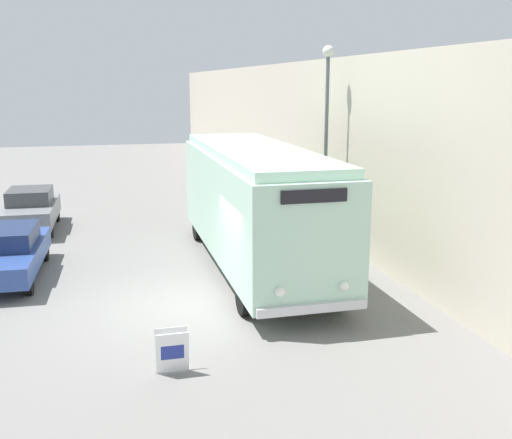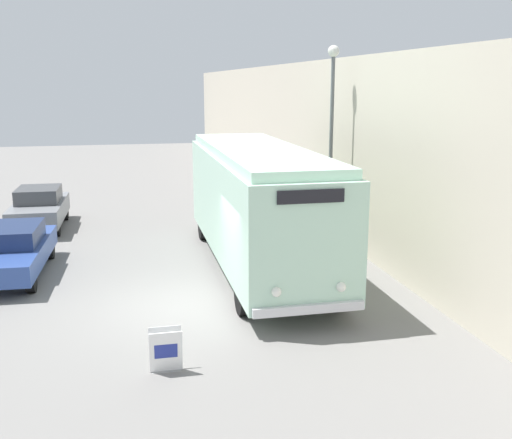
{
  "view_description": "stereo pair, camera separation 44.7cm",
  "coord_description": "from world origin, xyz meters",
  "px_view_note": "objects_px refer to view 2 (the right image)",
  "views": [
    {
      "loc": [
        -1.53,
        -13.54,
        5.27
      ],
      "look_at": [
        1.97,
        0.29,
        2.0
      ],
      "focal_mm": 42.0,
      "sensor_mm": 36.0,
      "label": 1
    },
    {
      "loc": [
        -1.1,
        -13.64,
        5.27
      ],
      "look_at": [
        1.97,
        0.29,
        2.0
      ],
      "focal_mm": 42.0,
      "sensor_mm": 36.0,
      "label": 2
    }
  ],
  "objects_px": {
    "streetlamp": "(332,119)",
    "parked_car_near": "(12,250)",
    "vintage_bus": "(258,202)",
    "sign_board": "(166,351)",
    "parked_car_mid": "(39,208)"
  },
  "relations": [
    {
      "from": "vintage_bus",
      "to": "streetlamp",
      "type": "bearing_deg",
      "value": 33.37
    },
    {
      "from": "streetlamp",
      "to": "parked_car_near",
      "type": "distance_m",
      "value": 10.31
    },
    {
      "from": "parked_car_mid",
      "to": "streetlamp",
      "type": "bearing_deg",
      "value": -23.98
    },
    {
      "from": "vintage_bus",
      "to": "sign_board",
      "type": "relative_size",
      "value": 12.02
    },
    {
      "from": "parked_car_near",
      "to": "parked_car_mid",
      "type": "xyz_separation_m",
      "value": [
        0.02,
        5.65,
        0.05
      ]
    },
    {
      "from": "streetlamp",
      "to": "parked_car_near",
      "type": "bearing_deg",
      "value": -173.4
    },
    {
      "from": "vintage_bus",
      "to": "streetlamp",
      "type": "distance_m",
      "value": 4.02
    },
    {
      "from": "vintage_bus",
      "to": "streetlamp",
      "type": "relative_size",
      "value": 1.56
    },
    {
      "from": "streetlamp",
      "to": "sign_board",
      "type": "bearing_deg",
      "value": -127.08
    },
    {
      "from": "parked_car_near",
      "to": "vintage_bus",
      "type": "bearing_deg",
      "value": -3.7
    },
    {
      "from": "sign_board",
      "to": "parked_car_near",
      "type": "relative_size",
      "value": 0.18
    },
    {
      "from": "vintage_bus",
      "to": "parked_car_near",
      "type": "distance_m",
      "value": 7.0
    },
    {
      "from": "sign_board",
      "to": "parked_car_near",
      "type": "xyz_separation_m",
      "value": [
        -3.75,
        6.69,
        0.32
      ]
    },
    {
      "from": "parked_car_mid",
      "to": "vintage_bus",
      "type": "bearing_deg",
      "value": -41.85
    },
    {
      "from": "streetlamp",
      "to": "parked_car_near",
      "type": "relative_size",
      "value": 1.4
    }
  ]
}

